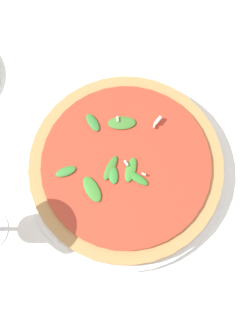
% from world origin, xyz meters
% --- Properties ---
extents(ground_plane, '(6.00, 6.00, 0.00)m').
position_xyz_m(ground_plane, '(0.00, 0.00, 0.00)').
color(ground_plane, silver).
extents(pizza_arugula_main, '(0.35, 0.35, 0.05)m').
position_xyz_m(pizza_arugula_main, '(-0.00, -0.00, 0.02)').
color(pizza_arugula_main, white).
rests_on(pizza_arugula_main, ground_plane).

